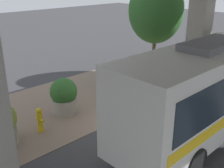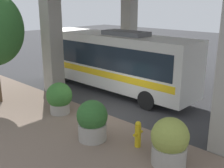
{
  "view_description": "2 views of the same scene",
  "coord_description": "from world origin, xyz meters",
  "views": [
    {
      "loc": [
        7.55,
        -7.44,
        5.83
      ],
      "look_at": [
        -0.54,
        0.28,
        1.5
      ],
      "focal_mm": 45.0,
      "sensor_mm": 36.0,
      "label": 1
    },
    {
      "loc": [
        -9.08,
        -8.57,
        5.29
      ],
      "look_at": [
        0.56,
        0.49,
        1.4
      ],
      "focal_mm": 45.0,
      "sensor_mm": 36.0,
      "label": 2
    }
  ],
  "objects": [
    {
      "name": "planter_middle",
      "position": [
        -2.23,
        -1.08,
        0.81
      ],
      "size": [
        1.22,
        1.22,
        1.64
      ],
      "color": "#9E998E",
      "rests_on": "ground"
    },
    {
      "name": "ground_plane",
      "position": [
        0.0,
        0.0,
        0.0
      ],
      "size": [
        80.0,
        80.0,
        0.0
      ],
      "primitive_type": "plane",
      "color": "#38383A",
      "rests_on": "ground"
    },
    {
      "name": "sidewalk_strip",
      "position": [
        -3.0,
        0.0,
        0.01
      ],
      "size": [
        6.0,
        40.0,
        0.02
      ],
      "color": "#7A6656",
      "rests_on": "ground"
    },
    {
      "name": "planter_back",
      "position": [
        -1.45,
        2.1,
        0.8
      ],
      "size": [
        1.26,
        1.26,
        1.56
      ],
      "color": "#9E998E",
      "rests_on": "ground"
    },
    {
      "name": "fire_hydrant",
      "position": [
        -1.47,
        -2.76,
        0.53
      ],
      "size": [
        0.48,
        0.23,
        1.05
      ],
      "color": "gold",
      "rests_on": "ground"
    },
    {
      "name": "street_tree_near",
      "position": [
        -2.69,
        5.85,
        3.95
      ],
      "size": [
        3.18,
        3.18,
        5.87
      ],
      "color": "brown",
      "rests_on": "ground"
    },
    {
      "name": "bus",
      "position": [
        3.01,
        2.81,
        2.01
      ],
      "size": [
        2.55,
        10.82,
        3.72
      ],
      "color": "silver",
      "rests_on": "ground"
    }
  ]
}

